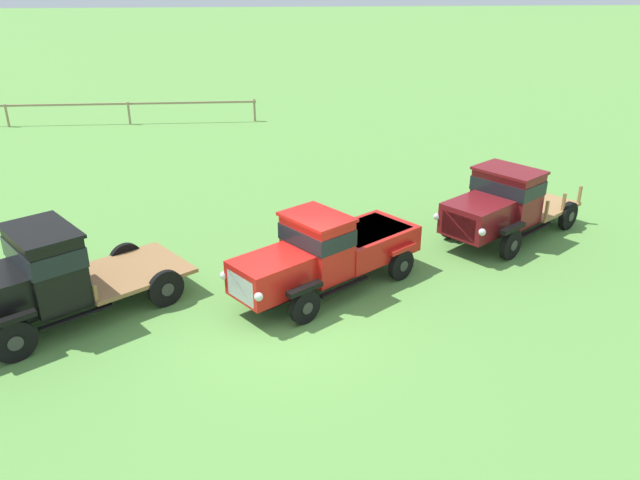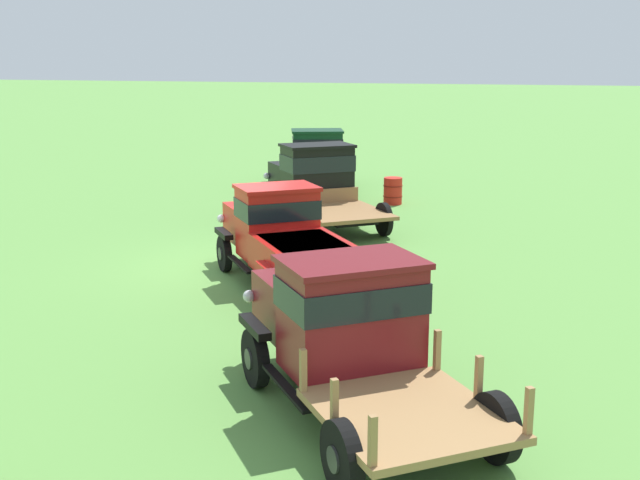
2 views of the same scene
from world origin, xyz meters
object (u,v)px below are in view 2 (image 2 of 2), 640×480
object	(u,v)px
vintage_truck_midrow_center	(282,236)
vintage_truck_far_side	(343,325)
vintage_truck_foreground_near	(317,157)
oil_drum_near_fence	(393,191)
vintage_truck_second_in_line	(314,181)

from	to	relation	value
vintage_truck_midrow_center	vintage_truck_far_side	distance (m)	6.05
vintage_truck_foreground_near	oil_drum_near_fence	world-z (taller)	vintage_truck_foreground_near
vintage_truck_midrow_center	vintage_truck_far_side	world-z (taller)	vintage_truck_far_side
vintage_truck_second_in_line	vintage_truck_far_side	distance (m)	12.61
vintage_truck_second_in_line	vintage_truck_midrow_center	xyz separation A→B (m)	(6.58, 1.20, -0.16)
vintage_truck_midrow_center	vintage_truck_second_in_line	bearing A→B (deg)	-169.70
vintage_truck_foreground_near	oil_drum_near_fence	bearing A→B (deg)	52.96
vintage_truck_foreground_near	vintage_truck_far_side	distance (m)	18.72
oil_drum_near_fence	vintage_truck_second_in_line	bearing A→B (deg)	-26.83
vintage_truck_foreground_near	vintage_truck_far_side	world-z (taller)	vintage_truck_foreground_near
oil_drum_near_fence	vintage_truck_foreground_near	bearing A→B (deg)	-127.04
vintage_truck_midrow_center	oil_drum_near_fence	bearing A→B (deg)	177.01
vintage_truck_foreground_near	vintage_truck_midrow_center	size ratio (longest dim) A/B	1.07
vintage_truck_midrow_center	vintage_truck_foreground_near	bearing A→B (deg)	-167.34
vintage_truck_far_side	oil_drum_near_fence	bearing A→B (deg)	-171.90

